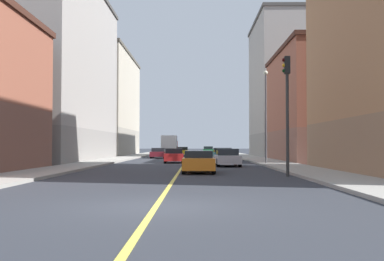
% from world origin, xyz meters
% --- Properties ---
extents(ground_plane, '(400.00, 400.00, 0.00)m').
position_xyz_m(ground_plane, '(0.00, 0.00, 0.00)').
color(ground_plane, '#2E3239').
rests_on(ground_plane, ground).
extents(sidewalk_left, '(3.10, 168.00, 0.15)m').
position_xyz_m(sidewalk_left, '(7.67, 49.00, 0.07)').
color(sidewalk_left, '#9E9B93').
rests_on(sidewalk_left, ground).
extents(sidewalk_right, '(3.10, 168.00, 0.15)m').
position_xyz_m(sidewalk_right, '(-7.67, 49.00, 0.07)').
color(sidewalk_right, '#9E9B93').
rests_on(sidewalk_right, ground).
extents(lane_center_stripe, '(0.16, 154.00, 0.01)m').
position_xyz_m(lane_center_stripe, '(0.00, 49.00, 0.01)').
color(lane_center_stripe, '#E5D14C').
rests_on(lane_center_stripe, ground).
extents(building_left_mid, '(8.52, 16.12, 11.05)m').
position_xyz_m(building_left_mid, '(13.34, 33.15, 5.54)').
color(building_left_mid, brown).
rests_on(building_left_mid, ground).
extents(building_left_far, '(8.52, 16.45, 18.92)m').
position_xyz_m(building_left_far, '(13.34, 50.90, 9.47)').
color(building_left_far, gray).
rests_on(building_left_far, ground).
extents(building_right_midblock, '(8.52, 24.13, 18.17)m').
position_xyz_m(building_right_midblock, '(-13.34, 34.39, 9.10)').
color(building_right_midblock, gray).
rests_on(building_right_midblock, ground).
extents(building_right_distant, '(8.52, 22.40, 15.74)m').
position_xyz_m(building_right_distant, '(-13.34, 58.60, 7.88)').
color(building_right_distant, '#9D9688').
rests_on(building_right_distant, ground).
extents(traffic_light_left_near, '(0.40, 0.32, 6.18)m').
position_xyz_m(traffic_light_left_near, '(5.71, 11.51, 3.99)').
color(traffic_light_left_near, '#2D2D2D').
rests_on(traffic_light_left_near, ground).
extents(street_lamp_left_near, '(0.36, 0.36, 7.57)m').
position_xyz_m(street_lamp_left_near, '(6.72, 25.32, 4.70)').
color(street_lamp_left_near, '#4C4C51').
rests_on(street_lamp_left_near, ground).
extents(car_green, '(1.96, 4.39, 1.40)m').
position_xyz_m(car_green, '(3.12, 69.13, 0.68)').
color(car_green, '#1E6B38').
rests_on(car_green, ground).
extents(car_red, '(1.87, 4.14, 1.32)m').
position_xyz_m(car_red, '(-0.99, 29.29, 0.65)').
color(car_red, red).
rests_on(car_red, ground).
extents(car_orange, '(1.87, 4.05, 1.28)m').
position_xyz_m(car_orange, '(1.17, 14.57, 0.64)').
color(car_orange, orange).
rests_on(car_orange, ground).
extents(car_silver, '(1.91, 4.39, 1.34)m').
position_xyz_m(car_silver, '(3.38, 22.84, 0.65)').
color(car_silver, silver).
rests_on(car_silver, ground).
extents(car_maroon, '(1.84, 4.45, 1.26)m').
position_xyz_m(car_maroon, '(-3.68, 44.55, 0.63)').
color(car_maroon, maroon).
rests_on(car_maroon, ground).
extents(car_yellow, '(1.87, 4.43, 1.34)m').
position_xyz_m(car_yellow, '(-1.10, 58.12, 0.64)').
color(car_yellow, gold).
rests_on(car_yellow, ground).
extents(car_teal, '(2.01, 4.35, 1.35)m').
position_xyz_m(car_teal, '(3.55, 32.27, 0.66)').
color(car_teal, '#196670').
rests_on(car_teal, ground).
extents(box_truck, '(2.33, 6.62, 3.05)m').
position_xyz_m(box_truck, '(-3.09, 57.78, 1.61)').
color(box_truck, maroon).
rests_on(box_truck, ground).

